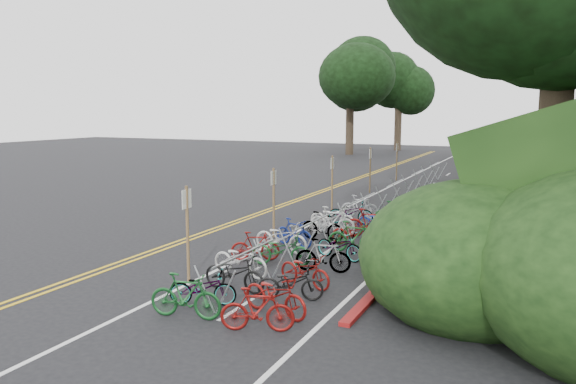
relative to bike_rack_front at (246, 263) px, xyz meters
name	(u,v)px	position (x,y,z in m)	size (l,w,h in m)	color
ground	(177,271)	(-2.81, 1.04, -0.81)	(120.00, 120.00, 0.00)	black
road_markings	(325,213)	(-2.18, 11.14, -0.80)	(7.47, 80.00, 0.01)	gold
red_curb	(450,214)	(2.89, 13.04, -0.76)	(0.25, 28.00, 0.10)	maroon
bike_rack_front	(246,263)	(0.00, 0.00, 0.00)	(1.11, 3.02, 1.09)	#979BA2
bike_racks_rest	(395,189)	(0.19, 14.04, 0.05)	(1.14, 23.00, 1.17)	#979BA2
signpost_near	(187,228)	(-1.88, 0.27, 0.67)	(0.08, 0.40, 2.59)	brown
signposts_rest	(353,172)	(-2.21, 15.04, 0.62)	(0.08, 18.40, 2.50)	brown
bike_front	(255,246)	(-1.31, 2.95, -0.36)	(1.49, 0.42, 0.89)	maroon
bike_valet	(319,240)	(0.21, 4.40, -0.33)	(3.24, 14.38, 1.06)	#144C1E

